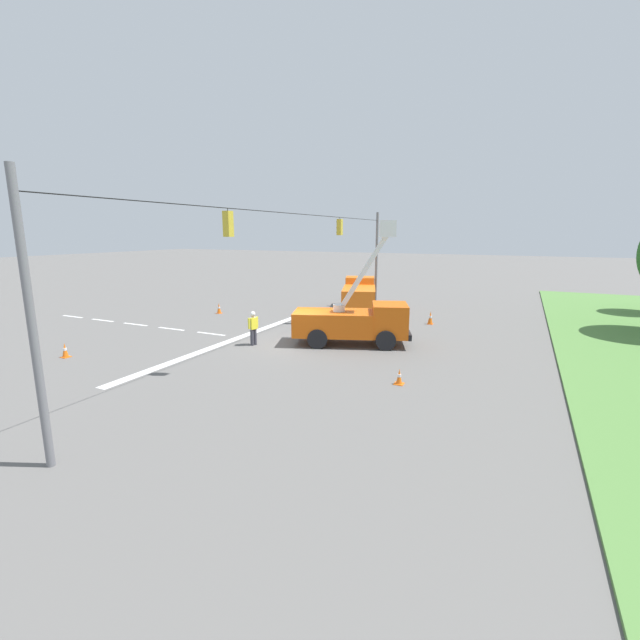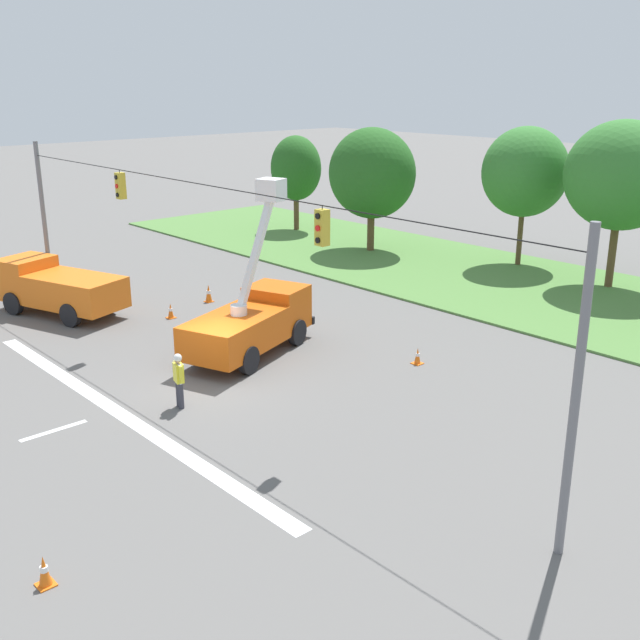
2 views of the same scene
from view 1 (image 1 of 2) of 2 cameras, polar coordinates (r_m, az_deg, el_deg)
The scene contains 11 objects.
ground_plane at distance 22.25m, azimuth -3.03°, elevation -3.28°, with size 200.00×200.00×0.00m, color #605E5B.
lane_markings at distance 25.00m, azimuth -13.40°, elevation -1.91°, with size 17.60×15.25×0.01m.
signal_gantry at distance 21.57m, azimuth -3.13°, elevation 7.71°, with size 26.20×0.33×7.20m.
utility_truck_bucket_lift at distance 22.07m, azimuth 4.66°, elevation 0.10°, with size 4.12×6.35×6.28m.
utility_truck_support_near at distance 32.06m, azimuth 5.26°, elevation 3.47°, with size 6.47×4.10×2.29m.
road_worker at distance 22.15m, azimuth -8.90°, elevation -0.81°, with size 0.63×0.34×1.77m.
traffic_cone_foreground_left at distance 31.52m, azimuth -13.32°, elevation 1.54°, with size 0.36×0.36×0.75m.
traffic_cone_foreground_right at distance 27.62m, azimuth 8.82°, elevation 0.21°, with size 0.36×0.36×0.66m.
traffic_cone_mid_left at distance 27.93m, azimuth 14.50°, elevation 0.29°, with size 0.36×0.36×0.82m.
traffic_cone_mid_right at distance 23.15m, azimuth -30.86°, elevation -3.50°, with size 0.36×0.36×0.69m.
traffic_cone_near_bucket at distance 16.74m, azimuth 10.52°, elevation -7.47°, with size 0.36×0.36×0.61m.
Camera 1 is at (18.93, 10.21, 5.70)m, focal length 24.00 mm.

